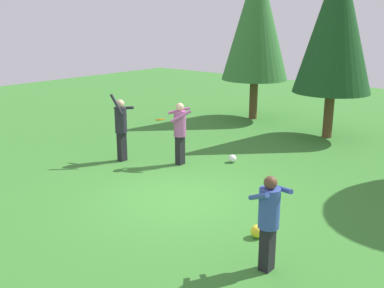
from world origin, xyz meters
name	(u,v)px	position (x,y,z in m)	size (l,w,h in m)	color
ground_plane	(182,198)	(0.00, 0.00, 0.00)	(40.00, 40.00, 0.00)	#387A2D
person_thrower	(121,124)	(-3.15, 0.98, 1.07)	(0.63, 0.62, 1.98)	black
person_catcher	(180,128)	(-1.65, 1.81, 1.05)	(0.75, 0.76, 1.76)	black
person_bystander	(269,216)	(3.08, -1.39, 0.96)	(0.72, 0.69, 1.62)	black
frisbee	(160,120)	(-2.01, 1.39, 1.31)	(0.37, 0.37, 0.11)	orange
ball_white	(232,159)	(-0.61, 2.89, 0.11)	(0.23, 0.23, 0.23)	white
ball_yellow	(257,231)	(2.37, -0.54, 0.13)	(0.25, 0.25, 0.25)	yellow
tree_left	(256,20)	(-3.34, 8.23, 3.92)	(2.63, 2.63, 6.28)	brown
tree_center	(336,23)	(0.26, 7.32, 3.82)	(2.56, 2.56, 6.13)	brown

